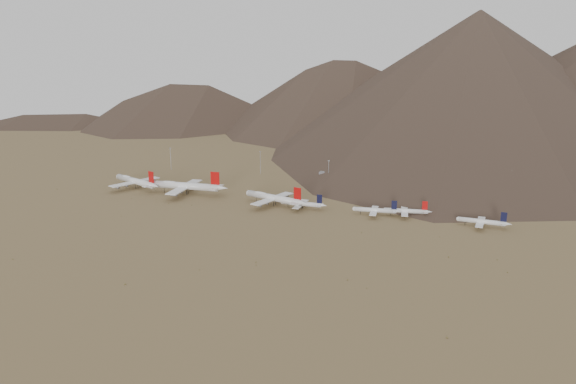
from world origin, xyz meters
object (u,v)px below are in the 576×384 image
(widebody_east, at_px, (274,198))
(narrowbody_a, at_px, (303,204))
(control_tower, at_px, (322,178))
(widebody_west, at_px, (136,181))
(narrowbody_b, at_px, (376,210))
(widebody_centre, at_px, (186,186))

(widebody_east, distance_m, narrowbody_a, 27.91)
(control_tower, bearing_deg, widebody_west, -152.99)
(narrowbody_a, bearing_deg, control_tower, 95.96)
(narrowbody_a, bearing_deg, widebody_east, 176.08)
(narrowbody_a, height_order, narrowbody_b, narrowbody_a)
(narrowbody_a, bearing_deg, widebody_west, 175.44)
(widebody_east, distance_m, narrowbody_b, 92.36)
(widebody_east, relative_size, narrowbody_b, 1.60)
(widebody_west, distance_m, narrowbody_b, 245.70)
(widebody_centre, distance_m, narrowbody_b, 186.20)
(control_tower, bearing_deg, narrowbody_b, -51.54)
(widebody_centre, relative_size, narrowbody_a, 1.86)
(narrowbody_a, bearing_deg, widebody_centre, 174.99)
(widebody_east, height_order, narrowbody_b, widebody_east)
(widebody_west, bearing_deg, control_tower, 48.32)
(widebody_east, bearing_deg, widebody_west, -168.03)
(widebody_centre, height_order, widebody_east, widebody_centre)
(widebody_centre, xyz_separation_m, widebody_east, (93.74, -7.55, -1.20))
(widebody_west, bearing_deg, widebody_centre, 18.40)
(control_tower, bearing_deg, widebody_centre, -140.89)
(widebody_east, xyz_separation_m, narrowbody_a, (27.77, -1.55, -2.37))
(narrowbody_a, relative_size, control_tower, 3.57)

